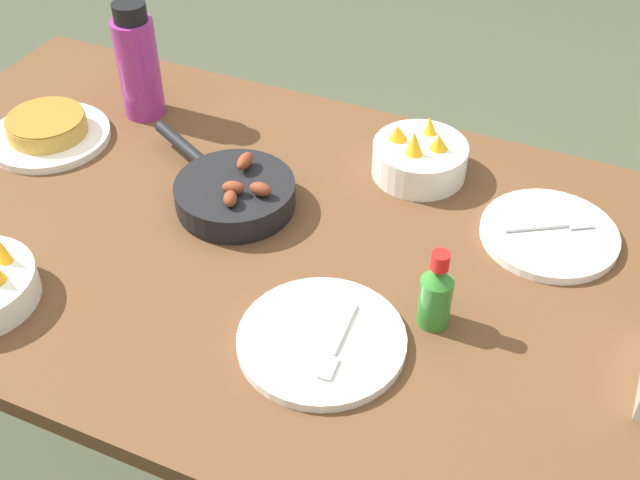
# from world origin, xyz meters

# --- Properties ---
(dining_table) EXTENTS (1.81, 0.92, 0.76)m
(dining_table) POSITION_xyz_m (0.00, 0.00, 0.67)
(dining_table) COLOR brown
(dining_table) RESTS_ON ground_plane
(skillet) EXTENTS (0.35, 0.24, 0.08)m
(skillet) POSITION_xyz_m (-0.19, 0.06, 0.78)
(skillet) COLOR black
(skillet) RESTS_ON dining_table
(frittata_plate_center) EXTENTS (0.24, 0.24, 0.05)m
(frittata_plate_center) POSITION_xyz_m (-0.63, 0.09, 0.78)
(frittata_plate_center) COLOR white
(frittata_plate_center) RESTS_ON dining_table
(empty_plate_near_front) EXTENTS (0.24, 0.24, 0.02)m
(empty_plate_near_front) POSITION_xyz_m (0.34, 0.20, 0.76)
(empty_plate_near_front) COLOR white
(empty_plate_near_front) RESTS_ON dining_table
(empty_plate_far_left) EXTENTS (0.25, 0.25, 0.02)m
(empty_plate_far_left) POSITION_xyz_m (0.08, -0.18, 0.76)
(empty_plate_far_left) COLOR white
(empty_plate_far_left) RESTS_ON dining_table
(fruit_bowl_citrus) EXTENTS (0.18, 0.18, 0.11)m
(fruit_bowl_citrus) POSITION_xyz_m (0.08, 0.28, 0.79)
(fruit_bowl_citrus) COLOR white
(fruit_bowl_citrus) RESTS_ON dining_table
(water_bottle) EXTENTS (0.08, 0.08, 0.24)m
(water_bottle) POSITION_xyz_m (-0.51, 0.26, 0.87)
(water_bottle) COLOR #992D89
(water_bottle) RESTS_ON dining_table
(hot_sauce_bottle) EXTENTS (0.05, 0.05, 0.14)m
(hot_sauce_bottle) POSITION_xyz_m (0.22, -0.07, 0.82)
(hot_sauce_bottle) COLOR #337F2D
(hot_sauce_bottle) RESTS_ON dining_table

